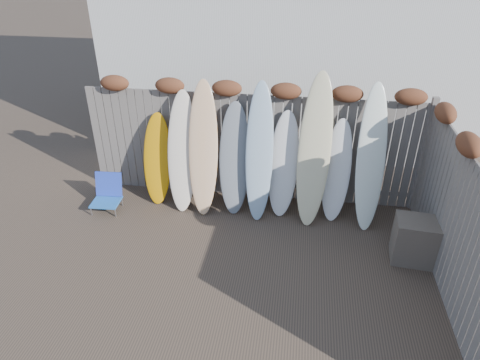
# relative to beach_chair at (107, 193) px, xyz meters

# --- Properties ---
(ground) EXTENTS (80.00, 80.00, 0.00)m
(ground) POSITION_rel_beach_chair_xyz_m (2.49, -1.58, -0.30)
(ground) COLOR #493A2D
(back_fence) EXTENTS (6.05, 0.28, 2.24)m
(back_fence) POSITION_rel_beach_chair_xyz_m (2.54, 0.81, 0.89)
(back_fence) COLOR slate
(back_fence) RESTS_ON ground
(right_fence) EXTENTS (0.28, 4.40, 2.24)m
(right_fence) POSITION_rel_beach_chair_xyz_m (5.48, -1.33, 0.84)
(right_fence) COLOR slate
(right_fence) RESTS_ON ground
(beach_chair) EXTENTS (0.51, 0.54, 0.64)m
(beach_chair) POSITION_rel_beach_chair_xyz_m (0.00, 0.00, 0.00)
(beach_chair) COLOR blue
(beach_chair) RESTS_ON ground
(wooden_crate) EXTENTS (0.65, 0.55, 0.70)m
(wooden_crate) POSITION_rel_beach_chair_xyz_m (5.19, -0.68, 0.05)
(wooden_crate) COLOR #4B3F38
(wooden_crate) RESTS_ON ground
(lattice_panel) EXTENTS (0.06, 1.10, 1.65)m
(lattice_panel) POSITION_rel_beach_chair_xyz_m (5.56, -0.25, 0.53)
(lattice_panel) COLOR #433428
(lattice_panel) RESTS_ON ground
(surfboard_0) EXTENTS (0.53, 0.60, 1.63)m
(surfboard_0) POSITION_rel_beach_chair_xyz_m (0.84, 0.47, 0.52)
(surfboard_0) COLOR orange
(surfboard_0) RESTS_ON ground
(surfboard_1) EXTENTS (0.56, 0.76, 2.08)m
(surfboard_1) POSITION_rel_beach_chair_xyz_m (1.34, 0.37, 0.74)
(surfboard_1) COLOR white
(surfboard_1) RESTS_ON ground
(surfboard_2) EXTENTS (0.58, 0.84, 2.28)m
(surfboard_2) POSITION_rel_beach_chair_xyz_m (1.73, 0.36, 0.84)
(surfboard_2) COLOR #F1C985
(surfboard_2) RESTS_ON ground
(surfboard_3) EXTENTS (0.59, 0.72, 1.92)m
(surfboard_3) POSITION_rel_beach_chair_xyz_m (2.27, 0.41, 0.66)
(surfboard_3) COLOR slate
(surfboard_3) RESTS_ON ground
(surfboard_4) EXTENTS (0.51, 0.83, 2.30)m
(surfboard_4) POSITION_rel_beach_chair_xyz_m (2.71, 0.34, 0.85)
(surfboard_4) COLOR #98B2C7
(surfboard_4) RESTS_ON ground
(surfboard_5) EXTENTS (0.56, 0.68, 1.80)m
(surfboard_5) POSITION_rel_beach_chair_xyz_m (3.13, 0.44, 0.60)
(surfboard_5) COLOR white
(surfboard_5) RESTS_ON ground
(surfboard_6) EXTENTS (0.61, 0.91, 2.49)m
(surfboard_6) POSITION_rel_beach_chair_xyz_m (3.63, 0.34, 0.95)
(surfboard_6) COLOR beige
(surfboard_6) RESTS_ON ground
(surfboard_7) EXTENTS (0.52, 0.66, 1.72)m
(surfboard_7) POSITION_rel_beach_chair_xyz_m (4.04, 0.42, 0.56)
(surfboard_7) COLOR white
(surfboard_7) RESTS_ON ground
(surfboard_8) EXTENTS (0.49, 0.84, 2.36)m
(surfboard_8) POSITION_rel_beach_chair_xyz_m (4.55, 0.33, 0.88)
(surfboard_8) COLOR white
(surfboard_8) RESTS_ON ground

